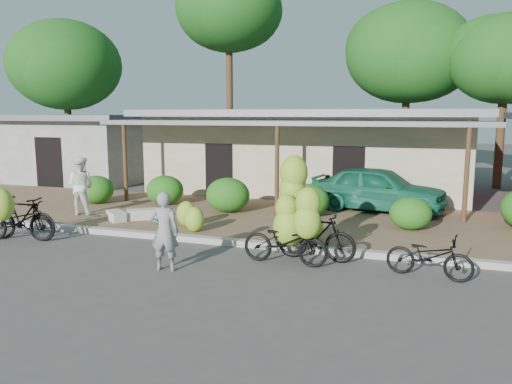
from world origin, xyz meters
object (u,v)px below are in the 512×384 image
teal_van (378,189)px  bike_right (314,231)px  bike_center (289,222)px  bike_far_right (429,256)px  sack_near (142,214)px  tree_near_right (501,57)px  bike_far_left (15,218)px  bike_left (20,216)px  tree_back_left (63,63)px  tree_far_center (226,8)px  bystander (81,186)px  sack_far (116,216)px  vendor (165,231)px  tree_center_right (404,51)px

teal_van → bike_right: bearing=-177.8°
bike_center → teal_van: size_ratio=0.54×
bike_far_right → sack_near: (-8.00, 2.56, -0.17)m
tree_near_right → teal_van: size_ratio=1.73×
tree_near_right → bike_center: (-5.62, -13.43, -4.70)m
bike_far_left → bike_right: size_ratio=1.08×
bike_far_right → teal_van: 6.26m
bike_left → bike_center: size_ratio=0.85×
tree_back_left → tree_far_center: 9.01m
bike_far_left → bystander: bystander is taller
bike_far_right → bystander: size_ratio=0.98×
tree_back_left → sack_near: 15.13m
sack_near → sack_far: 0.73m
sack_near → vendor: 4.76m
sack_near → tree_back_left: bearing=136.9°
tree_back_left → tree_near_right: 21.06m
tree_center_right → tree_back_left: bearing=-168.4°
tree_far_center → vendor: tree_far_center is taller
tree_center_right → bike_right: tree_center_right is taller
tree_center_right → teal_van: bearing=-91.3°
tree_near_right → bike_left: 19.35m
tree_center_right → vendor: 18.14m
bike_far_left → tree_back_left: bearing=20.6°
sack_far → bystander: size_ratio=0.42×
bike_right → bike_far_right: bearing=-91.8°
bike_left → sack_near: bearing=-37.9°
tree_near_right → teal_van: tree_near_right is taller
bike_right → teal_van: (0.86, 5.77, 0.14)m
tree_near_right → bike_far_left: (-12.60, -14.00, -4.96)m
vendor → bystander: bystander is taller
bike_far_left → sack_near: (1.89, 2.88, -0.33)m
bike_far_left → bystander: (-0.27, 2.95, 0.42)m
tree_near_right → teal_van: bearing=-119.0°
bike_left → bystander: size_ratio=1.09×
tree_near_right → bike_far_right: size_ratio=4.19×
sack_near → bike_right: bearing=-21.9°
bike_center → sack_far: (-5.69, 1.91, -0.60)m
tree_back_left → bike_center: 20.08m
bike_left → tree_back_left: bearing=29.8°
tree_near_right → bike_far_left: 19.48m
bike_left → sack_far: bike_left is taller
sack_near → vendor: vendor is taller
sack_far → tree_far_center: bearing=97.4°
tree_far_center → tree_near_right: bearing=-6.6°
bike_center → tree_back_left: bearing=56.0°
bike_right → teal_van: 5.83m
bike_left → sack_far: size_ratio=2.60×
tree_center_right → tree_near_right: tree_center_right is taller
bike_far_left → bike_left: (0.06, 0.11, 0.04)m
tree_near_right → sack_far: tree_near_right is taller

